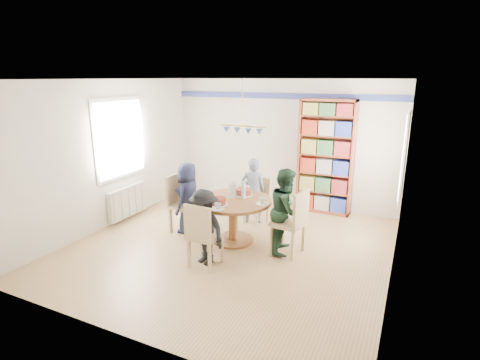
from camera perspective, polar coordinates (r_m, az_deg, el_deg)
The scene contains 14 objects.
ground at distance 6.35m, azimuth -1.56°, elevation -10.05°, with size 5.00×5.00×0.00m, color tan.
room_shell at distance 6.71m, azimuth -0.32°, elevation 6.15°, with size 5.00×5.00×5.00m.
radiator at distance 7.75m, azimuth -16.74°, elevation -3.14°, with size 0.12×1.00×0.60m.
dining_table at distance 6.33m, azimuth -1.06°, elevation -4.66°, with size 1.30×1.30×0.75m.
chair_left at distance 6.83m, azimuth -9.01°, elevation -3.13°, with size 0.50×0.50×1.05m.
chair_right at distance 5.92m, azimuth 8.14°, elevation -5.99°, with size 0.54×0.54×1.06m.
chair_far at distance 7.21m, azimuth 2.88°, elevation -2.74°, with size 0.49×0.49×0.88m.
chair_near at distance 5.52m, azimuth -5.80°, elevation -7.99°, with size 0.45×0.45×0.99m.
person_left at distance 6.76m, azimuth -7.90°, elevation -2.69°, with size 0.63×0.41×1.29m, color #191E38.
person_right at distance 5.99m, azimuth 7.06°, elevation -4.67°, with size 0.67×0.52×1.37m, color #18301F.
person_far at distance 7.13m, azimuth 2.00°, elevation -1.66°, with size 0.46×0.30×1.27m, color gray.
person_near at distance 5.61m, azimuth -5.47°, elevation -7.16°, with size 0.75×0.43×1.17m, color black.
bookshelf at distance 7.79m, azimuth 12.94°, elevation 3.26°, with size 1.11×0.33×2.32m.
tableware at distance 6.28m, azimuth -1.19°, elevation -2.26°, with size 1.28×1.28×0.34m.
Camera 1 is at (2.59, -5.11, 2.73)m, focal length 28.00 mm.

